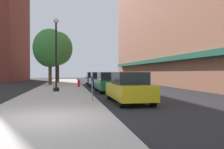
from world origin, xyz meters
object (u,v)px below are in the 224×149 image
at_px(tree_near, 58,49).
at_px(parking_meter_near, 92,85).
at_px(tree_mid, 50,48).
at_px(car_yellow, 129,88).
at_px(lamppost, 56,53).
at_px(car_black, 93,78).
at_px(car_blue, 99,80).
at_px(fire_hydrant, 79,83).
at_px(car_green, 108,82).

bearing_deg(tree_near, parking_meter_near, -82.81).
height_order(tree_mid, car_yellow, tree_mid).
bearing_deg(tree_mid, lamppost, -82.66).
bearing_deg(tree_mid, car_black, 17.80).
relative_size(parking_meter_near, tree_near, 0.17).
bearing_deg(car_blue, fire_hydrant, -168.55).
xyz_separation_m(tree_near, car_black, (4.88, -5.19, -4.50)).
bearing_deg(car_yellow, fire_hydrant, 100.84).
distance_m(fire_hydrant, car_green, 5.92).
height_order(tree_near, car_blue, tree_near).
bearing_deg(fire_hydrant, parking_meter_near, -88.87).
relative_size(fire_hydrant, tree_near, 0.10).
distance_m(fire_hydrant, car_yellow, 12.20).
bearing_deg(parking_meter_near, car_blue, 80.84).
distance_m(parking_meter_near, car_black, 18.13).
height_order(car_yellow, car_green, same).
bearing_deg(car_black, tree_near, 135.42).
bearing_deg(tree_near, car_yellow, -78.30).
xyz_separation_m(car_yellow, car_green, (0.00, 6.51, 0.00)).
bearing_deg(parking_meter_near, lamppost, 109.42).
distance_m(car_yellow, car_blue, 12.45).
xyz_separation_m(parking_meter_near, car_green, (1.95, 6.16, -0.14)).
height_order(car_green, car_blue, same).
relative_size(lamppost, car_blue, 1.37).
relative_size(parking_meter_near, tree_mid, 0.19).
height_order(tree_mid, car_blue, tree_mid).
bearing_deg(car_black, fire_hydrant, -106.73).
height_order(parking_meter_near, tree_mid, tree_mid).
distance_m(lamppost, car_blue, 7.49).
relative_size(fire_hydrant, car_black, 0.18).
relative_size(tree_near, car_green, 1.81).
relative_size(lamppost, car_black, 1.37).
distance_m(car_green, car_black, 11.86).
height_order(fire_hydrant, car_blue, car_blue).
xyz_separation_m(car_yellow, car_black, (0.00, 18.37, 0.00)).
bearing_deg(car_blue, parking_meter_near, -99.17).
xyz_separation_m(car_green, car_black, (0.00, 11.86, 0.00)).
height_order(lamppost, car_blue, lamppost).
xyz_separation_m(car_yellow, car_blue, (0.00, 12.45, 0.00)).
xyz_separation_m(tree_near, car_green, (4.88, -17.05, -4.50)).
relative_size(lamppost, car_yellow, 1.37).
bearing_deg(car_green, parking_meter_near, -105.80).
height_order(tree_mid, car_black, tree_mid).
height_order(car_yellow, car_blue, same).
xyz_separation_m(tree_near, car_yellow, (4.88, -23.56, -4.50)).
distance_m(fire_hydrant, tree_mid, 7.00).
distance_m(tree_near, car_yellow, 24.47).
relative_size(fire_hydrant, car_blue, 0.18).
height_order(tree_near, tree_mid, tree_near).
bearing_deg(tree_near, tree_mid, -94.89).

